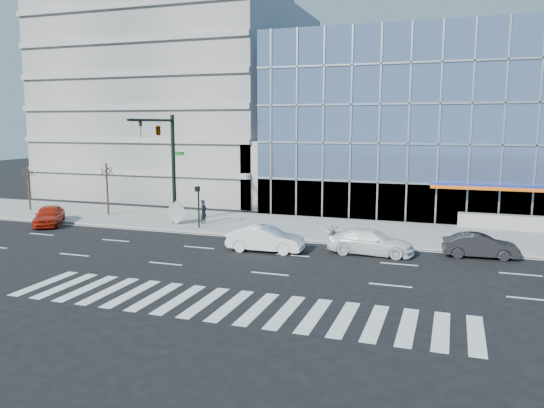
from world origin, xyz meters
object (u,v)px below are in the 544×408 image
(traffic_signal, at_px, (163,143))
(tilted_panel, at_px, (177,212))
(pedestrian, at_px, (204,212))
(white_suv, at_px, (371,242))
(white_sedan, at_px, (265,239))
(red_sedan, at_px, (49,215))
(ped_signal_post, at_px, (198,200))
(street_tree_far, at_px, (28,172))
(street_tree_near, at_px, (106,170))
(dark_sedan, at_px, (480,246))

(traffic_signal, distance_m, tilted_panel, 5.21)
(pedestrian, bearing_deg, white_suv, -104.05)
(white_sedan, xyz_separation_m, pedestrian, (-7.07, 6.12, 0.29))
(pedestrian, bearing_deg, tilted_panel, 126.61)
(tilted_panel, bearing_deg, red_sedan, -165.76)
(ped_signal_post, relative_size, street_tree_far, 0.78)
(white_sedan, height_order, tilted_panel, tilted_panel)
(street_tree_near, xyz_separation_m, pedestrian, (9.11, -0.95, -2.74))
(white_sedan, bearing_deg, street_tree_far, 70.99)
(ped_signal_post, bearing_deg, traffic_signal, -171.48)
(street_tree_near, relative_size, pedestrian, 2.37)
(street_tree_near, bearing_deg, street_tree_far, 180.00)
(white_suv, relative_size, tilted_panel, 3.84)
(traffic_signal, height_order, white_suv, traffic_signal)
(traffic_signal, xyz_separation_m, white_sedan, (9.18, -4.15, -5.41))
(ped_signal_post, xyz_separation_m, street_tree_far, (-17.50, 2.56, 1.30))
(dark_sedan, xyz_separation_m, pedestrian, (-19.07, 3.55, 0.37))
(ped_signal_post, relative_size, pedestrian, 1.68)
(street_tree_near, bearing_deg, pedestrian, -5.98)
(traffic_signal, distance_m, white_sedan, 11.44)
(ped_signal_post, relative_size, tilted_panel, 2.31)
(red_sedan, relative_size, tilted_panel, 3.38)
(white_suv, relative_size, white_sedan, 1.10)
(street_tree_near, bearing_deg, red_sedan, -111.44)
(ped_signal_post, xyz_separation_m, pedestrian, (-0.39, 1.60, -1.10))
(red_sedan, height_order, pedestrian, pedestrian)
(red_sedan, bearing_deg, ped_signal_post, -20.27)
(traffic_signal, xyz_separation_m, dark_sedan, (21.18, -1.57, -5.49))
(ped_signal_post, bearing_deg, pedestrian, 103.57)
(traffic_signal, distance_m, red_sedan, 10.50)
(ped_signal_post, xyz_separation_m, tilted_panel, (-2.08, 0.60, -1.07))
(dark_sedan, height_order, tilted_panel, tilted_panel)
(traffic_signal, bearing_deg, tilted_panel, 66.93)
(dark_sedan, bearing_deg, pedestrian, 74.25)
(pedestrian, relative_size, tilted_panel, 1.37)
(ped_signal_post, relative_size, street_tree_near, 0.71)
(white_suv, height_order, red_sedan, red_sedan)
(white_suv, bearing_deg, street_tree_far, 80.06)
(white_sedan, distance_m, pedestrian, 9.36)
(traffic_signal, relative_size, white_sedan, 1.76)
(street_tree_far, xyz_separation_m, white_sedan, (24.19, -7.08, -2.69))
(white_suv, xyz_separation_m, tilted_panel, (-14.77, 3.76, 0.34))
(traffic_signal, xyz_separation_m, white_suv, (15.18, -2.79, -5.44))
(red_sedan, bearing_deg, traffic_signal, -19.72)
(ped_signal_post, height_order, white_suv, ped_signal_post)
(street_tree_far, relative_size, dark_sedan, 0.94)
(red_sedan, bearing_deg, tilted_panel, -14.51)
(street_tree_near, xyz_separation_m, dark_sedan, (28.19, -4.50, -3.10))
(traffic_signal, bearing_deg, white_suv, -10.40)
(white_sedan, distance_m, dark_sedan, 12.27)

